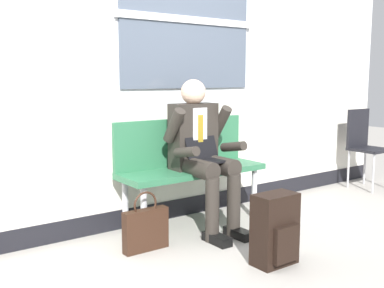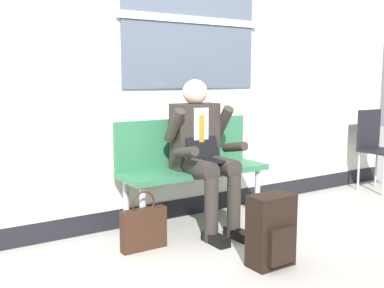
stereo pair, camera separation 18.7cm
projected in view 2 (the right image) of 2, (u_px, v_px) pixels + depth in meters
The scene contains 7 objects.
ground_plane at pixel (191, 248), 3.45m from camera, with size 18.00×18.00×0.00m, color #9E9991.
station_wall at pixel (142, 41), 3.88m from camera, with size 6.50×0.17×3.17m.
bench_with_person at pixel (190, 161), 3.96m from camera, with size 1.31×0.42×0.92m.
person_seated at pixel (203, 150), 3.78m from camera, with size 0.57×0.70×1.26m.
backpack at pixel (272, 232), 3.09m from camera, with size 0.31×0.22×0.49m.
handbag at pixel (144, 228), 3.40m from camera, with size 0.35×0.08×0.45m.
folding_chair at pixel (375, 142), 5.20m from camera, with size 0.38×0.38×0.91m.
Camera 2 is at (-1.79, -2.77, 1.26)m, focal length 42.96 mm.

